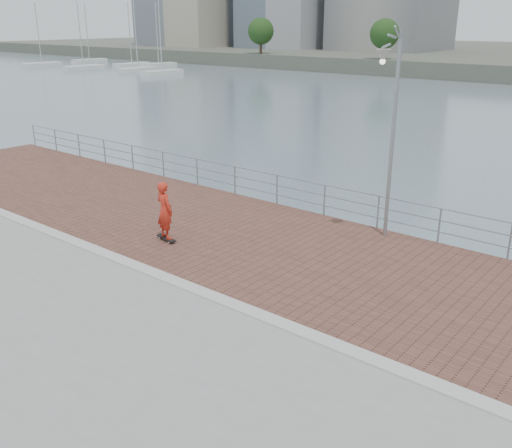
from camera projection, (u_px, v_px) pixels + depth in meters
The scene contains 9 objects.
water at pixel (207, 364), 14.79m from camera, with size 400.00×400.00×0.00m, color slate.
seawall at pixel (23, 434), 10.81m from camera, with size 40.00×24.00×2.00m, color gray.
brick_lane at pixel (290, 251), 16.74m from camera, with size 40.00×6.80×0.02m, color brown.
curb at pixel (205, 293), 14.11m from camera, with size 40.00×0.40×0.06m, color #B7B5AD.
guardrail at pixel (351, 202), 18.99m from camera, with size 39.06×0.06×1.13m.
street_lamp at pixel (389, 101), 16.18m from camera, with size 0.44×1.27×5.98m.
skateboard at pixel (166, 238), 17.50m from camera, with size 0.85×0.36×0.09m.
skateboarder at pixel (165, 210), 17.19m from camera, with size 0.65×0.43×1.78m, color red.
marina at pixel (113, 65), 104.77m from camera, with size 34.84×20.65×11.44m.
Camera 1 is at (9.00, -9.04, 6.41)m, focal length 40.00 mm.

